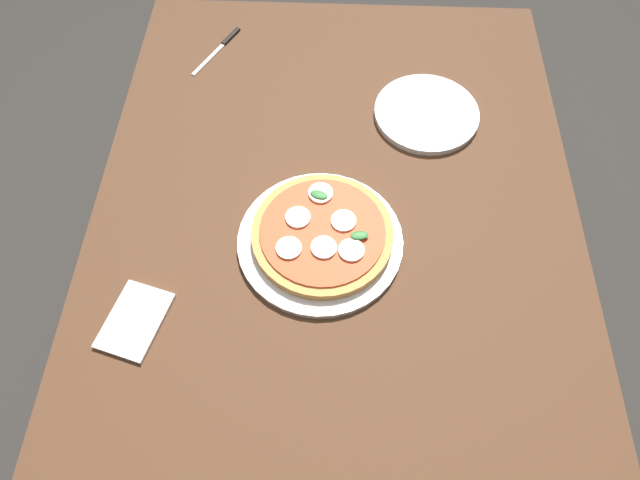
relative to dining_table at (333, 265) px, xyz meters
name	(u,v)px	position (x,y,z in m)	size (l,w,h in m)	color
ground_plane	(329,366)	(0.00, 0.00, -0.64)	(6.00, 6.00, 0.00)	#2D2B28
dining_table	(333,265)	(0.00, 0.00, 0.00)	(1.36, 0.93, 0.74)	#4C301E
serving_tray	(320,241)	(-0.01, 0.03, 0.10)	(0.30, 0.30, 0.01)	silver
pizza	(322,232)	(0.00, 0.02, 0.12)	(0.26, 0.26, 0.03)	tan
plate_white	(426,113)	(0.32, -0.19, 0.11)	(0.22, 0.22, 0.01)	white
napkin	(135,320)	(-0.17, 0.33, 0.10)	(0.13, 0.09, 0.01)	white
knife	(222,45)	(0.52, 0.28, 0.10)	(0.16, 0.09, 0.01)	black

